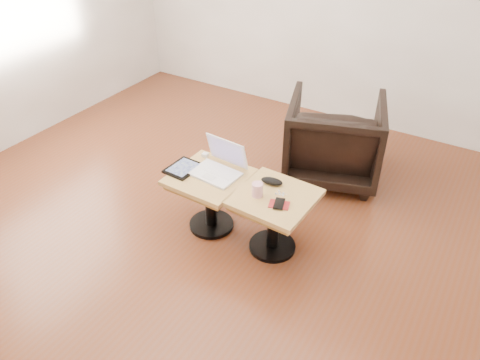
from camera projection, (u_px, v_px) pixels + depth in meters
The scene contains 11 objects.
room_shell at pixel (192, 51), 2.68m from camera, with size 4.52×4.52×2.71m.
side_table_left at pixel (210, 189), 3.29m from camera, with size 0.51×0.51×0.45m.
side_table_right at pixel (274, 209), 3.10m from camera, with size 0.52×0.52×0.45m.
laptop at pixel (219, 166), 3.23m from camera, with size 0.35×0.31×0.23m.
tablet at pixel (183, 168), 3.28m from camera, with size 0.20×0.25×0.02m.
charging_adapter at pixel (205, 155), 3.42m from camera, with size 0.04×0.04×0.02m, color white.
glasses_case at pixel (272, 181), 3.13m from camera, with size 0.15×0.07×0.05m, color black.
striped_cup at pixel (257, 190), 3.01m from camera, with size 0.07×0.07×0.09m, color #E1658A.
earbuds_tangle at pixel (280, 193), 3.04m from camera, with size 0.07×0.05×0.01m.
phone_on_sleeve at pixel (279, 204), 2.95m from camera, with size 0.15×0.13×0.02m.
armchair at pixel (334, 139), 3.85m from camera, with size 0.75×0.77×0.70m, color black.
Camera 1 is at (1.60, -2.10, 2.26)m, focal length 35.00 mm.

